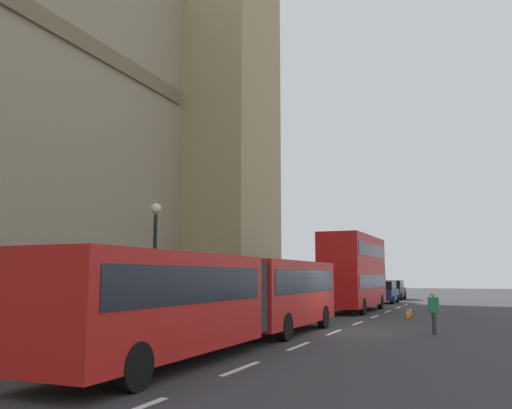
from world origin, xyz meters
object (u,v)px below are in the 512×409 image
double_decker_bus (354,270)px  traffic_cone_middle (410,311)px  pedestrian_near_cones (434,311)px  sedan_trailing (394,290)px  traffic_cone_west (408,313)px  sedan_lead (385,292)px  street_lamp (155,257)px  articulated_bus (232,293)px

double_decker_bus → traffic_cone_middle: (-2.71, -3.79, -2.43)m
pedestrian_near_cones → traffic_cone_middle: bearing=12.3°
sedan_trailing → traffic_cone_west: size_ratio=7.59×
sedan_lead → traffic_cone_middle: size_ratio=7.59×
street_lamp → traffic_cone_west: bearing=-35.5°
sedan_trailing → traffic_cone_west: sedan_trailing is taller
traffic_cone_west → pedestrian_near_cones: bearing=-165.4°
sedan_lead → traffic_cone_west: sedan_lead is taller
traffic_cone_west → traffic_cone_middle: bearing=3.2°
traffic_cone_west → articulated_bus: bearing=164.3°
street_lamp → pedestrian_near_cones: (4.28, -10.37, -2.14)m
articulated_bus → sedan_trailing: size_ratio=3.88×
articulated_bus → traffic_cone_west: bearing=-15.7°
articulated_bus → traffic_cone_west: size_ratio=29.44×
sedan_trailing → pedestrian_near_cones: sedan_trailing is taller
articulated_bus → traffic_cone_middle: bearing=-13.4°
sedan_trailing → traffic_cone_middle: 21.30m
traffic_cone_west → traffic_cone_middle: same height
pedestrian_near_cones → sedan_lead: bearing=13.8°
street_lamp → traffic_cone_middle: bearing=-31.0°
sedan_lead → traffic_cone_west: size_ratio=7.59×
articulated_bus → double_decker_bus: double_decker_bus is taller
double_decker_bus → sedan_trailing: bearing=0.6°
articulated_bus → street_lamp: street_lamp is taller
traffic_cone_middle → pedestrian_near_cones: bearing=-167.7°
sedan_lead → sedan_trailing: same height
double_decker_bus → pedestrian_near_cones: 13.71m
double_decker_bus → sedan_trailing: size_ratio=2.17×
sedan_trailing → street_lamp: (-34.75, 4.32, 2.14)m
pedestrian_near_cones → street_lamp: bearing=112.4°
articulated_bus → double_decker_bus: size_ratio=1.79×
traffic_cone_middle → articulated_bus: bearing=166.6°
articulated_bus → traffic_cone_middle: size_ratio=29.44×
articulated_bus → street_lamp: (2.12, 4.51, 1.31)m
traffic_cone_middle → street_lamp: street_lamp is taller
double_decker_bus → pedestrian_near_cones: double_decker_bus is taller
sedan_lead → pedestrian_near_cones: bearing=-166.2°
sedan_lead → pedestrian_near_cones: 24.39m
articulated_bus → sedan_lead: size_ratio=3.88×
traffic_cone_west → sedan_lead: bearing=13.4°
double_decker_bus → pedestrian_near_cones: bearing=-154.4°
articulated_bus → street_lamp: 5.15m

